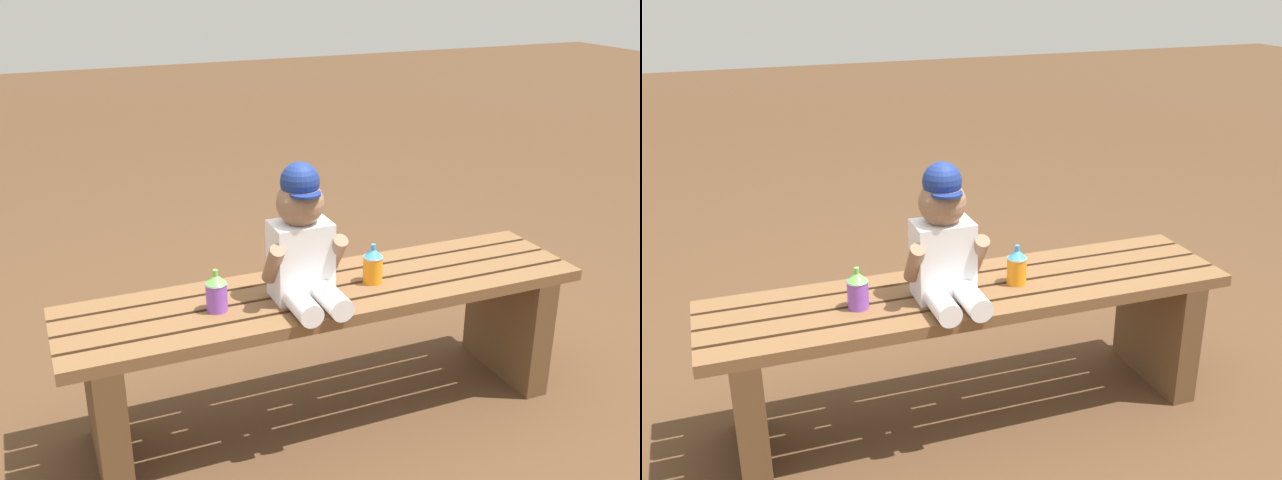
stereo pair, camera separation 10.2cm
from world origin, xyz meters
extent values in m
plane|color=#4C331E|center=(0.00, 0.00, 0.00)|extent=(16.00, 16.00, 0.00)
cube|color=brown|center=(0.00, -0.15, 0.43)|extent=(1.59, 0.08, 0.04)
cube|color=brown|center=(0.00, -0.05, 0.43)|extent=(1.59, 0.08, 0.04)
cube|color=brown|center=(0.00, 0.05, 0.43)|extent=(1.59, 0.08, 0.04)
cube|color=brown|center=(0.00, 0.15, 0.43)|extent=(1.59, 0.08, 0.04)
cube|color=brown|center=(-0.68, 0.00, 0.20)|extent=(0.08, 0.38, 0.41)
cube|color=brown|center=(0.68, 0.00, 0.20)|extent=(0.08, 0.38, 0.41)
cube|color=white|center=(-0.09, -0.02, 0.56)|extent=(0.17, 0.12, 0.23)
sphere|color=#8C664C|center=(-0.09, -0.02, 0.73)|extent=(0.14, 0.14, 0.14)
cylinder|color=navy|center=(-0.09, -0.06, 0.77)|extent=(0.09, 0.09, 0.01)
sphere|color=navy|center=(-0.09, -0.02, 0.79)|extent=(0.11, 0.11, 0.11)
cylinder|color=white|center=(-0.14, -0.14, 0.48)|extent=(0.07, 0.16, 0.07)
cylinder|color=white|center=(-0.05, -0.14, 0.48)|extent=(0.07, 0.16, 0.07)
cylinder|color=#8C664C|center=(-0.19, -0.05, 0.57)|extent=(0.04, 0.12, 0.14)
cylinder|color=#8C664C|center=(0.00, -0.05, 0.57)|extent=(0.04, 0.12, 0.14)
cylinder|color=#8C4CCC|center=(-0.35, -0.01, 0.49)|extent=(0.06, 0.06, 0.08)
cone|color=#66CC4C|center=(-0.35, -0.01, 0.54)|extent=(0.06, 0.06, 0.03)
cylinder|color=#66CC4C|center=(-0.35, -0.01, 0.56)|extent=(0.01, 0.01, 0.02)
cylinder|color=orange|center=(0.14, -0.01, 0.49)|extent=(0.06, 0.06, 0.08)
cone|color=#338CE5|center=(0.14, -0.01, 0.54)|extent=(0.06, 0.06, 0.03)
cylinder|color=#338CE5|center=(0.14, -0.01, 0.56)|extent=(0.01, 0.01, 0.02)
camera|label=1|loc=(-0.80, -1.83, 1.38)|focal=41.25mm
camera|label=2|loc=(-0.71, -1.87, 1.38)|focal=41.25mm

